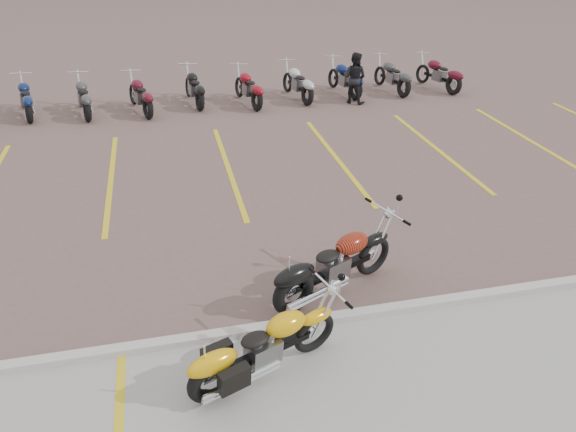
{
  "coord_description": "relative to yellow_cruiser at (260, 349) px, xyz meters",
  "views": [
    {
      "loc": [
        -1.4,
        -8.28,
        5.39
      ],
      "look_at": [
        0.53,
        0.02,
        0.75
      ],
      "focal_mm": 35.0,
      "sensor_mm": 36.0,
      "label": 1
    }
  ],
  "objects": [
    {
      "name": "bg_bike_row",
      "position": [
        -0.7,
        11.95,
        0.1
      ],
      "size": [
        19.14,
        2.08,
        1.1
      ],
      "color": "black",
      "rests_on": "ground"
    },
    {
      "name": "parking_stripes",
      "position": [
        0.5,
        6.84,
        -0.45
      ],
      "size": [
        38.0,
        5.5,
        0.01
      ],
      "primitive_type": null,
      "color": "gold",
      "rests_on": "ground"
    },
    {
      "name": "curb",
      "position": [
        0.5,
        0.84,
        -0.39
      ],
      "size": [
        60.0,
        0.18,
        0.12
      ],
      "primitive_type": "cube",
      "color": "#ADAAA3",
      "rests_on": "ground"
    },
    {
      "name": "person_b",
      "position": [
        5.09,
        11.12,
        0.34
      ],
      "size": [
        0.97,
        0.96,
        1.59
      ],
      "primitive_type": "imported",
      "rotation": [
        0.0,
        0.0,
        2.41
      ],
      "color": "black",
      "rests_on": "ground"
    },
    {
      "name": "yellow_cruiser",
      "position": [
        0.0,
        0.0,
        0.0
      ],
      "size": [
        2.11,
        0.93,
        0.91
      ],
      "rotation": [
        0.12,
        0.0,
        0.37
      ],
      "color": "black",
      "rests_on": "ground"
    },
    {
      "name": "ground",
      "position": [
        0.5,
        2.84,
        -0.45
      ],
      "size": [
        100.0,
        100.0,
        0.0
      ],
      "primitive_type": "plane",
      "color": "brown",
      "rests_on": "ground"
    },
    {
      "name": "flame_cruiser",
      "position": [
        1.42,
        1.52,
        0.04
      ],
      "size": [
        2.24,
        1.13,
        0.99
      ],
      "rotation": [
        0.06,
        0.0,
        0.43
      ],
      "color": "black",
      "rests_on": "ground"
    }
  ]
}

